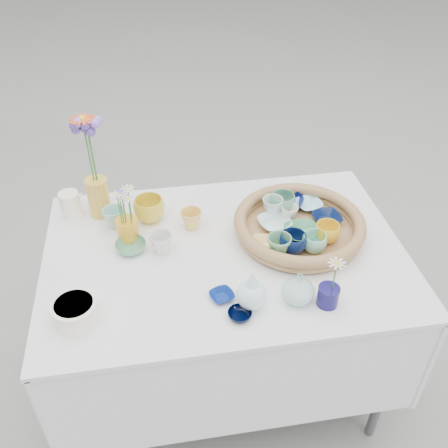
{
  "coord_description": "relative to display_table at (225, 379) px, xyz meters",
  "views": [
    {
      "loc": [
        -0.21,
        -1.3,
        1.92
      ],
      "look_at": [
        0.0,
        0.02,
        0.87
      ],
      "focal_mm": 40.0,
      "sensor_mm": 36.0,
      "label": 1
    }
  ],
  "objects": [
    {
      "name": "ground",
      "position": [
        0.0,
        0.0,
        0.0
      ],
      "size": [
        80.0,
        80.0,
        0.0
      ],
      "primitive_type": "plane",
      "color": "gray"
    },
    {
      "name": "display_table",
      "position": [
        0.0,
        0.0,
        0.0
      ],
      "size": [
        1.26,
        0.86,
        0.77
      ],
      "primitive_type": null,
      "color": "white",
      "rests_on": "ground"
    },
    {
      "name": "wicker_tray",
      "position": [
        0.28,
        0.05,
        0.8
      ],
      "size": [
        0.47,
        0.47,
        0.08
      ],
      "primitive_type": null,
      "color": "brown",
      "rests_on": "display_table"
    },
    {
      "name": "tray_ceramic_0",
      "position": [
        0.28,
        0.2,
        0.8
      ],
      "size": [
        0.15,
        0.15,
        0.04
      ],
      "primitive_type": "imported",
      "rotation": [
        0.0,
        0.0,
        -0.21
      ],
      "color": "#0A124B",
      "rests_on": "wicker_tray"
    },
    {
      "name": "tray_ceramic_1",
      "position": [
        0.4,
        0.09,
        0.8
      ],
      "size": [
        0.12,
        0.12,
        0.03
      ],
      "primitive_type": "imported",
      "rotation": [
        0.0,
        0.0,
        0.13
      ],
      "color": "#06133A",
      "rests_on": "wicker_tray"
    },
    {
      "name": "tray_ceramic_2",
      "position": [
        0.36,
        -0.02,
        0.82
      ],
      "size": [
        0.1,
        0.1,
        0.07
      ],
      "primitive_type": "imported",
      "rotation": [
        0.0,
        0.0,
        -0.12
      ],
      "color": "yellow",
      "rests_on": "wicker_tray"
    },
    {
      "name": "tray_ceramic_3",
      "position": [
        0.28,
        0.02,
        0.8
      ],
      "size": [
        0.14,
        0.14,
        0.03
      ],
      "primitive_type": "imported",
      "rotation": [
        0.0,
        0.0,
        0.12
      ],
      "color": "#3F895F",
      "rests_on": "wicker_tray"
    },
    {
      "name": "tray_ceramic_4",
      "position": [
        0.17,
        -0.07,
        0.82
      ],
      "size": [
        0.1,
        0.1,
        0.08
      ],
      "primitive_type": "imported",
      "rotation": [
        0.0,
        0.0,
        0.3
      ],
      "color": "#68AA76",
      "rests_on": "wicker_tray"
    },
    {
      "name": "tray_ceramic_5",
      "position": [
        0.2,
        0.09,
        0.8
      ],
      "size": [
        0.14,
        0.14,
        0.03
      ],
      "primitive_type": "imported",
      "rotation": [
        0.0,
        0.0,
        0.25
      ],
      "color": "silver",
      "rests_on": "wicker_tray"
    },
    {
      "name": "tray_ceramic_6",
      "position": [
        0.21,
        0.16,
        0.82
      ],
      "size": [
        0.08,
        0.08,
        0.07
      ],
      "primitive_type": "imported",
      "rotation": [
        0.0,
        0.0,
        0.05
      ],
      "color": "silver",
      "rests_on": "wicker_tray"
    },
    {
      "name": "tray_ceramic_7",
      "position": [
        0.26,
        0.12,
        0.81
      ],
      "size": [
        0.07,
        0.07,
        0.06
      ],
      "primitive_type": "imported",
      "rotation": [
        0.0,
        0.0,
        -0.07
      ],
      "color": "white",
      "rests_on": "wicker_tray"
    },
    {
      "name": "tray_ceramic_8",
      "position": [
        0.36,
        0.18,
        0.8
      ],
      "size": [
        0.12,
        0.12,
        0.02
      ],
      "primitive_type": "imported",
      "rotation": [
        0.0,
        0.0,
        0.29
      ],
      "color": "#A9E6FF",
      "rests_on": "wicker_tray"
    },
    {
      "name": "tray_ceramic_9",
      "position": [
        0.23,
        -0.06,
        0.82
      ],
      "size": [
        0.12,
        0.12,
        0.07
      ],
      "primitive_type": "imported",
      "rotation": [
        0.0,
        0.0,
        0.27
      ],
      "color": "#091744",
      "rests_on": "wicker_tray"
    },
    {
      "name": "tray_ceramic_10",
      "position": [
        0.14,
        -0.03,
        0.8
      ],
      "size": [
        0.13,
        0.13,
        0.03
      ],
      "primitive_type": "imported",
      "rotation": [
        0.0,
        0.0,
        -0.37
      ],
      "color": "#FFCB71",
      "rests_on": "wicker_tray"
    },
    {
      "name": "tray_ceramic_11",
      "position": [
        0.3,
        -0.06,
        0.82
      ],
      "size": [
        0.1,
        0.1,
        0.07
      ],
      "primitive_type": "imported",
      "rotation": [
        0.0,
        0.0,
        -0.19
      ],
      "color": "#87DBBC",
      "rests_on": "wicker_tray"
    },
    {
      "name": "tray_ceramic_12",
      "position": [
        0.25,
        0.17,
        0.82
      ],
      "size": [
        0.12,
        0.12,
        0.07
      ],
      "primitive_type": "imported",
      "rotation": [
        0.0,
        0.0,
        -0.38
      ],
      "color": "#5A9B79",
      "rests_on": "wicker_tray"
    },
    {
      "name": "loose_ceramic_0",
      "position": [
        -0.25,
        0.23,
        0.81
      ],
      "size": [
        0.15,
        0.15,
        0.09
      ],
      "primitive_type": "imported",
      "rotation": [
        0.0,
        0.0,
        -0.43
      ],
      "color": "gold",
      "rests_on": "display_table"
    },
    {
      "name": "loose_ceramic_1",
      "position": [
        -0.1,
        0.15,
        0.8
      ],
      "size": [
        0.1,
        0.1,
        0.07
      ],
      "primitive_type": "imported",
      "rotation": [
        0.0,
        0.0,
        -0.35
      ],
      "color": "#EABE53",
      "rests_on": "display_table"
    },
    {
      "name": "loose_ceramic_2",
      "position": [
        -0.33,
        0.06,
        0.78
      ],
      "size": [
        0.12,
        0.12,
        0.03
      ],
      "primitive_type": "imported",
      "rotation": [
        0.0,
        0.0,
        -0.1
      ],
      "color": "#57946E",
      "rests_on": "display_table"
    },
    {
      "name": "loose_ceramic_3",
      "position": [
        -0.22,
        0.03,
        0.8
      ],
      "size": [
        0.09,
        0.09,
        0.07
      ],
      "primitive_type": "imported",
      "rotation": [
        0.0,
        0.0,
        0.18
      ],
      "color": "silver",
      "rests_on": "display_table"
    },
    {
      "name": "loose_ceramic_4",
      "position": [
        -0.05,
        -0.22,
        0.77
      ],
      "size": [
        0.1,
        0.1,
        0.02
      ],
      "primitive_type": "imported",
      "rotation": [
        0.0,
        0.0,
        0.34
      ],
      "color": "navy",
      "rests_on": "display_table"
    },
    {
      "name": "loose_ceramic_5",
      "position": [
        -0.38,
        0.21,
        0.8
      ],
      "size": [
        0.11,
        0.11,
        0.08
      ],
      "primitive_type": "imported",
      "rotation": [
        0.0,
        0.0,
        -0.37
      ],
      "color": "#9AD1BB",
      "rests_on": "display_table"
    },
    {
      "name": "loose_ceramic_6",
      "position": [
        -0.0,
        -0.31,
        0.78
      ],
      "size": [
        0.09,
        0.09,
        0.02
      ],
      "primitive_type": "imported",
      "rotation": [
        0.0,
        0.0,
        0.27
      ],
      "color": "black",
      "rests_on": "display_table"
    },
    {
      "name": "fluted_bowl",
      "position": [
        -0.49,
        -0.24,
        0.8
      ],
      "size": [
        0.15,
        0.15,
        0.07
      ],
      "primitive_type": null,
      "rotation": [
        0.0,
        0.0,
        -0.12
      ],
      "color": "white",
      "rests_on": "display_table"
    },
    {
      "name": "bud_vase_paleblue",
      "position": [
        0.04,
        -0.27,
        0.84
      ],
      "size": [
        0.1,
        0.1,
        0.15
      ],
      "primitive_type": null,
      "rotation": [
        0.0,
        0.0,
        -0.03
      ],
      "color": "#CBF2FB",
      "rests_on": "display_table"
    },
    {
      "name": "bud_vase_seafoam",
      "position": [
        0.19,
        -0.27,
        0.82
      ],
      "size": [
        0.11,
        0.11,
        0.11
      ],
      "primitive_type": "imported",
      "rotation": [
        0.0,
        0.0,
        -0.1
      ],
      "color": "#A6D8CA",
      "rests_on": "display_table"
    },
    {
      "name": "bud_vase_cobalt",
      "position": [
        0.27,
        -0.3,
        0.8
      ],
      "size": [
        0.09,
        0.09,
        0.07
      ],
      "primitive_type": "cylinder",
      "rotation": [
        0.0,
        0.0,
        0.41
      ],
      "color": "#130E4E",
      "rests_on": "display_table"
    },
    {
      "name": "single_daisy",
      "position": [
        0.28,
        -0.29,
        0.88
      ],
      "size": [
        0.08,
        0.08,
        0.12
      ],
      "primitive_type": null,
      "rotation": [
        0.0,
        0.0,
        -0.31
      ],
      "color": "white",
      "rests_on": "bud_vase_cobalt"
    },
    {
      "name": "tall_vase_yellow",
      "position": [
        -0.43,
        0.29,
        0.84
      ],
      "size": [
        0.1,
        0.1,
        0.15
      ],
      "primitive_type": "cylinder",
      "rotation": [
        0.0,
        0.0,
        -0.2
      ],
      "color": "gold",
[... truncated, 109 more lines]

